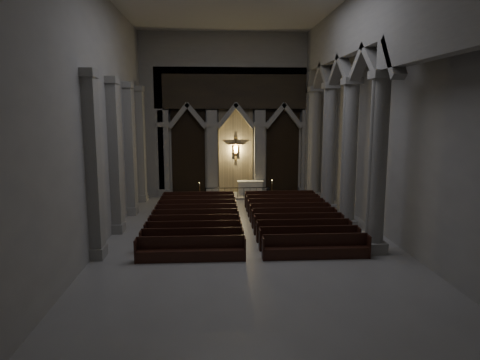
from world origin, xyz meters
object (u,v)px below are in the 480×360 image
at_px(altar_rail, 237,191).
at_px(worshipper, 268,196).
at_px(pews, 245,221).
at_px(candle_stand_left, 200,195).
at_px(altar, 250,187).
at_px(candle_stand_right, 272,194).

distance_m(altar_rail, worshipper, 2.66).
relative_size(altar_rail, pews, 0.43).
bearing_deg(candle_stand_left, worshipper, -24.07).
bearing_deg(pews, candle_stand_left, 109.18).
height_order(altar, candle_stand_right, candle_stand_right).
height_order(altar, altar_rail, altar).
distance_m(altar, worshipper, 3.34).
bearing_deg(worshipper, pews, -88.71).
height_order(candle_stand_left, pews, candle_stand_left).
distance_m(altar, altar_rail, 1.76).
bearing_deg(candle_stand_right, worshipper, -107.70).
distance_m(altar_rail, pews, 7.51).
xyz_separation_m(altar_rail, candle_stand_left, (-2.71, 0.28, -0.27)).
height_order(candle_stand_right, pews, candle_stand_right).
relative_size(altar, altar_rail, 0.42).
bearing_deg(altar_rail, candle_stand_right, -4.33).
relative_size(altar, candle_stand_right, 1.36).
relative_size(candle_stand_left, worshipper, 1.05).
xyz_separation_m(candle_stand_right, worshipper, (-0.52, -1.61, 0.20)).
height_order(altar, candle_stand_left, candle_stand_left).
xyz_separation_m(pews, worshipper, (1.96, 5.71, 0.24)).
relative_size(candle_stand_left, pews, 0.11).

